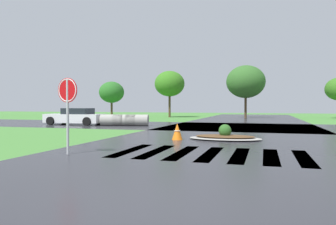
{
  "coord_description": "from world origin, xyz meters",
  "views": [
    {
      "loc": [
        1.61,
        -4.04,
        1.52
      ],
      "look_at": [
        -2.67,
        10.09,
        1.19
      ],
      "focal_mm": 34.08,
      "sensor_mm": 36.0,
      "label": 1
    }
  ],
  "objects_px": {
    "car_dark_suv": "(75,117)",
    "traffic_cone": "(177,132)",
    "drainage_pipe_stack": "(124,120)",
    "median_island": "(225,137)",
    "stop_sign": "(68,98)"
  },
  "relations": [
    {
      "from": "car_dark_suv",
      "to": "drainage_pipe_stack",
      "type": "distance_m",
      "value": 4.17
    },
    {
      "from": "drainage_pipe_stack",
      "to": "stop_sign",
      "type": "bearing_deg",
      "value": -72.53
    },
    {
      "from": "stop_sign",
      "to": "median_island",
      "type": "bearing_deg",
      "value": 63.26
    },
    {
      "from": "car_dark_suv",
      "to": "drainage_pipe_stack",
      "type": "xyz_separation_m",
      "value": [
        4.16,
        0.05,
        -0.19
      ]
    },
    {
      "from": "median_island",
      "to": "drainage_pipe_stack",
      "type": "bearing_deg",
      "value": 137.81
    },
    {
      "from": "traffic_cone",
      "to": "car_dark_suv",
      "type": "bearing_deg",
      "value": 141.96
    },
    {
      "from": "median_island",
      "to": "traffic_cone",
      "type": "bearing_deg",
      "value": -160.68
    },
    {
      "from": "drainage_pipe_stack",
      "to": "traffic_cone",
      "type": "distance_m",
      "value": 10.4
    },
    {
      "from": "drainage_pipe_stack",
      "to": "traffic_cone",
      "type": "xyz_separation_m",
      "value": [
        6.32,
        -8.25,
        -0.06
      ]
    },
    {
      "from": "median_island",
      "to": "traffic_cone",
      "type": "relative_size",
      "value": 4.34
    },
    {
      "from": "stop_sign",
      "to": "drainage_pipe_stack",
      "type": "height_order",
      "value": "stop_sign"
    },
    {
      "from": "traffic_cone",
      "to": "stop_sign",
      "type": "bearing_deg",
      "value": -113.31
    },
    {
      "from": "car_dark_suv",
      "to": "traffic_cone",
      "type": "distance_m",
      "value": 13.32
    },
    {
      "from": "drainage_pipe_stack",
      "to": "traffic_cone",
      "type": "height_order",
      "value": "drainage_pipe_stack"
    },
    {
      "from": "stop_sign",
      "to": "traffic_cone",
      "type": "bearing_deg",
      "value": 76.04
    }
  ]
}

